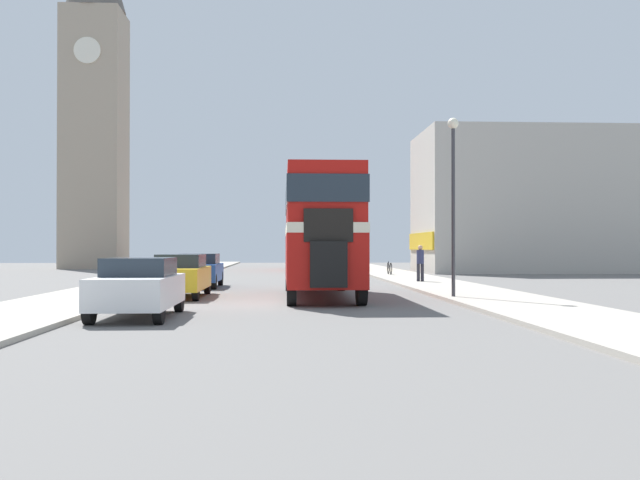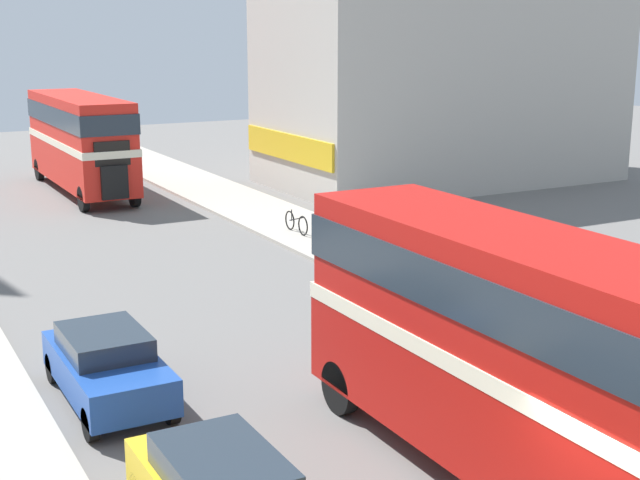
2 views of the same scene
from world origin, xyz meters
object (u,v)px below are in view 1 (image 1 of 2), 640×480
double_decker_bus (320,225)px  bicycle_on_pavement (390,268)px  pedestrian_walking (420,261)px  street_lamp (453,179)px  car_parked_mid (181,275)px  bus_distant (305,236)px  car_parked_far (200,270)px  church_tower (95,84)px  car_parked_near (139,287)px

double_decker_bus → bicycle_on_pavement: size_ratio=5.27×
pedestrian_walking → bicycle_on_pavement: bearing=91.0°
pedestrian_walking → street_lamp: street_lamp is taller
double_decker_bus → car_parked_mid: bearing=177.7°
bus_distant → pedestrian_walking: bearing=-77.3°
car_parked_far → bicycle_on_pavement: 15.05m
car_parked_mid → car_parked_far: size_ratio=1.10×
pedestrian_walking → church_tower: 37.37m
car_parked_mid → pedestrian_walking: size_ratio=2.58×
bus_distant → street_lamp: 31.91m
bicycle_on_pavement → double_decker_bus: bearing=-106.2°
pedestrian_walking → bicycle_on_pavement: pedestrian_walking is taller
double_decker_bus → street_lamp: size_ratio=1.58×
car_parked_near → pedestrian_walking: size_ratio=2.33×
car_parked_near → pedestrian_walking: (10.07, 15.85, 0.33)m
car_parked_mid → bicycle_on_pavement: bearing=60.3°
double_decker_bus → car_parked_mid: 5.14m
car_parked_near → street_lamp: bearing=30.5°
car_parked_near → pedestrian_walking: 18.78m
pedestrian_walking → church_tower: size_ratio=0.06×
street_lamp → church_tower: size_ratio=0.19×
bus_distant → street_lamp: (3.82, -31.66, 1.36)m
car_parked_near → car_parked_mid: bearing=90.0°
car_parked_mid → bicycle_on_pavement: (9.92, 17.38, -0.29)m
car_parked_far → church_tower: (-12.02, 29.03, 14.61)m
double_decker_bus → bicycle_on_pavement: bearing=73.8°
street_lamp → church_tower: (-21.19, 36.97, 11.41)m
street_lamp → double_decker_bus: bearing=159.0°
double_decker_bus → car_parked_near: double_decker_bus is taller
bus_distant → street_lamp: bearing=-83.1°
car_parked_near → bicycle_on_pavement: car_parked_near is taller
car_parked_near → street_lamp: street_lamp is taller
double_decker_bus → car_parked_far: 8.16m
double_decker_bus → church_tower: size_ratio=0.31×
car_parked_mid → church_tower: church_tower is taller
car_parked_far → pedestrian_walking: pedestrian_walking is taller
street_lamp → church_tower: church_tower is taller
car_parked_far → pedestrian_walking: size_ratio=2.35×
bus_distant → pedestrian_walking: (4.77, -21.19, -1.51)m
pedestrian_walking → street_lamp: 10.90m
double_decker_bus → street_lamp: 4.81m
bicycle_on_pavement → car_parked_far: bearing=-131.5°
car_parked_mid → car_parked_far: (-0.05, 6.11, -0.01)m
double_decker_bus → church_tower: 41.22m
street_lamp → church_tower: 44.12m
bus_distant → bicycle_on_pavement: size_ratio=6.16×
bicycle_on_pavement → church_tower: 31.95m
street_lamp → pedestrian_walking: bearing=84.8°
bus_distant → double_decker_bus: bearing=-90.9°
car_parked_mid → car_parked_far: bearing=90.5°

